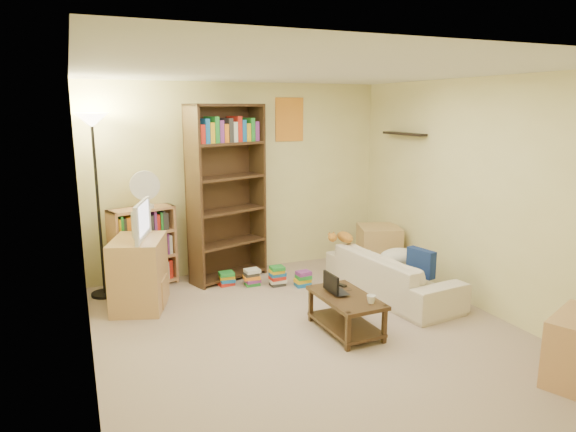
{
  "coord_description": "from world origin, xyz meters",
  "views": [
    {
      "loc": [
        -2.03,
        -4.25,
        2.19
      ],
      "look_at": [
        0.04,
        0.67,
        1.05
      ],
      "focal_mm": 32.0,
      "sensor_mm": 36.0,
      "label": 1
    }
  ],
  "objects_px": {
    "tabby_cat": "(343,237)",
    "desk_fan": "(145,189)",
    "laptop": "(341,291)",
    "short_bookshelf": "(143,247)",
    "floor_lamp": "(94,152)",
    "side_table": "(379,248)",
    "tv_stand": "(139,273)",
    "television": "(136,220)",
    "mug": "(371,299)",
    "tall_bookshelf": "(227,189)",
    "sofa": "(391,274)",
    "coffee_table": "(346,309)"
  },
  "relations": [
    {
      "from": "sofa",
      "to": "mug",
      "type": "bearing_deg",
      "value": 131.04
    },
    {
      "from": "television",
      "to": "side_table",
      "type": "xyz_separation_m",
      "value": [
        3.17,
        0.11,
        -0.69
      ]
    },
    {
      "from": "desk_fan",
      "to": "floor_lamp",
      "type": "height_order",
      "value": "floor_lamp"
    },
    {
      "from": "desk_fan",
      "to": "floor_lamp",
      "type": "relative_size",
      "value": 0.22
    },
    {
      "from": "tall_bookshelf",
      "to": "coffee_table",
      "type": "bearing_deg",
      "value": -92.57
    },
    {
      "from": "sofa",
      "to": "coffee_table",
      "type": "height_order",
      "value": "sofa"
    },
    {
      "from": "tall_bookshelf",
      "to": "floor_lamp",
      "type": "relative_size",
      "value": 1.05
    },
    {
      "from": "mug",
      "to": "side_table",
      "type": "height_order",
      "value": "side_table"
    },
    {
      "from": "tall_bookshelf",
      "to": "side_table",
      "type": "height_order",
      "value": "tall_bookshelf"
    },
    {
      "from": "tabby_cat",
      "to": "tall_bookshelf",
      "type": "distance_m",
      "value": 1.58
    },
    {
      "from": "laptop",
      "to": "tv_stand",
      "type": "distance_m",
      "value": 2.24
    },
    {
      "from": "coffee_table",
      "to": "mug",
      "type": "distance_m",
      "value": 0.34
    },
    {
      "from": "short_bookshelf",
      "to": "laptop",
      "type": "bearing_deg",
      "value": -68.13
    },
    {
      "from": "mug",
      "to": "side_table",
      "type": "relative_size",
      "value": 0.18
    },
    {
      "from": "laptop",
      "to": "tall_bookshelf",
      "type": "height_order",
      "value": "tall_bookshelf"
    },
    {
      "from": "mug",
      "to": "short_bookshelf",
      "type": "xyz_separation_m",
      "value": [
        -1.77,
        2.41,
        0.08
      ]
    },
    {
      "from": "television",
      "to": "short_bookshelf",
      "type": "distance_m",
      "value": 0.86
    },
    {
      "from": "short_bookshelf",
      "to": "side_table",
      "type": "relative_size",
      "value": 1.63
    },
    {
      "from": "tabby_cat",
      "to": "laptop",
      "type": "distance_m",
      "value": 1.4
    },
    {
      "from": "television",
      "to": "short_bookshelf",
      "type": "bearing_deg",
      "value": 7.13
    },
    {
      "from": "tabby_cat",
      "to": "desk_fan",
      "type": "height_order",
      "value": "desk_fan"
    },
    {
      "from": "coffee_table",
      "to": "laptop",
      "type": "bearing_deg",
      "value": 83.95
    },
    {
      "from": "tabby_cat",
      "to": "side_table",
      "type": "height_order",
      "value": "tabby_cat"
    },
    {
      "from": "short_bookshelf",
      "to": "desk_fan",
      "type": "relative_size",
      "value": 2.17
    },
    {
      "from": "sofa",
      "to": "mug",
      "type": "height_order",
      "value": "sofa"
    },
    {
      "from": "side_table",
      "to": "tv_stand",
      "type": "bearing_deg",
      "value": -177.95
    },
    {
      "from": "laptop",
      "to": "floor_lamp",
      "type": "distance_m",
      "value": 3.13
    },
    {
      "from": "tabby_cat",
      "to": "desk_fan",
      "type": "distance_m",
      "value": 2.49
    },
    {
      "from": "laptop",
      "to": "desk_fan",
      "type": "relative_size",
      "value": 0.72
    },
    {
      "from": "laptop",
      "to": "coffee_table",
      "type": "bearing_deg",
      "value": 177.78
    },
    {
      "from": "mug",
      "to": "television",
      "type": "relative_size",
      "value": 0.16
    },
    {
      "from": "tabby_cat",
      "to": "television",
      "type": "height_order",
      "value": "television"
    },
    {
      "from": "sofa",
      "to": "tv_stand",
      "type": "relative_size",
      "value": 2.34
    },
    {
      "from": "tabby_cat",
      "to": "floor_lamp",
      "type": "height_order",
      "value": "floor_lamp"
    },
    {
      "from": "tabby_cat",
      "to": "floor_lamp",
      "type": "relative_size",
      "value": 0.19
    },
    {
      "from": "floor_lamp",
      "to": "side_table",
      "type": "distance_m",
      "value": 3.81
    },
    {
      "from": "coffee_table",
      "to": "floor_lamp",
      "type": "bearing_deg",
      "value": 135.34
    },
    {
      "from": "tabby_cat",
      "to": "tall_bookshelf",
      "type": "height_order",
      "value": "tall_bookshelf"
    },
    {
      "from": "tv_stand",
      "to": "side_table",
      "type": "distance_m",
      "value": 3.18
    },
    {
      "from": "tabby_cat",
      "to": "side_table",
      "type": "bearing_deg",
      "value": 19.15
    },
    {
      "from": "tv_stand",
      "to": "television",
      "type": "bearing_deg",
      "value": 0.0
    },
    {
      "from": "short_bookshelf",
      "to": "floor_lamp",
      "type": "xyz_separation_m",
      "value": [
        -0.49,
        -0.15,
        1.2
      ]
    },
    {
      "from": "coffee_table",
      "to": "desk_fan",
      "type": "distance_m",
      "value": 2.81
    },
    {
      "from": "coffee_table",
      "to": "television",
      "type": "xyz_separation_m",
      "value": [
        -1.79,
        1.45,
        0.76
      ]
    },
    {
      "from": "tabby_cat",
      "to": "coffee_table",
      "type": "bearing_deg",
      "value": -117.33
    },
    {
      "from": "tall_bookshelf",
      "to": "short_bookshelf",
      "type": "xyz_separation_m",
      "value": [
        -1.05,
        0.13,
        -0.68
      ]
    },
    {
      "from": "tall_bookshelf",
      "to": "desk_fan",
      "type": "height_order",
      "value": "tall_bookshelf"
    },
    {
      "from": "coffee_table",
      "to": "laptop",
      "type": "relative_size",
      "value": 2.59
    },
    {
      "from": "laptop",
      "to": "short_bookshelf",
      "type": "relative_size",
      "value": 0.33
    },
    {
      "from": "mug",
      "to": "floor_lamp",
      "type": "relative_size",
      "value": 0.05
    }
  ]
}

